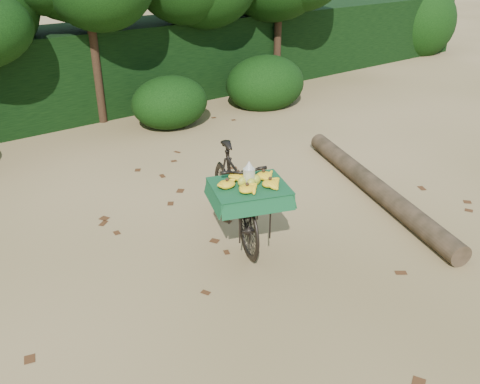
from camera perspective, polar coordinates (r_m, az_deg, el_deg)
ground at (r=6.60m, az=-0.17°, el=-4.98°), size 80.00×80.00×0.00m
vendor_bicycle at (r=6.35m, az=-0.57°, el=-0.15°), size 1.31×2.04×1.17m
fallen_log at (r=7.84m, az=14.81°, el=0.63°), size 1.64×3.80×0.29m
hedge_backdrop at (r=11.60m, az=-19.70°, el=12.30°), size 26.00×1.80×1.80m
tree_row at (r=10.47m, az=-22.61°, el=16.64°), size 14.50×2.00×4.00m
bush_clumps at (r=10.07m, az=-12.85°, el=8.52°), size 8.80×1.70×0.90m
leaf_litter at (r=7.05m, az=-3.35°, el=-2.74°), size 7.00×7.30×0.01m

